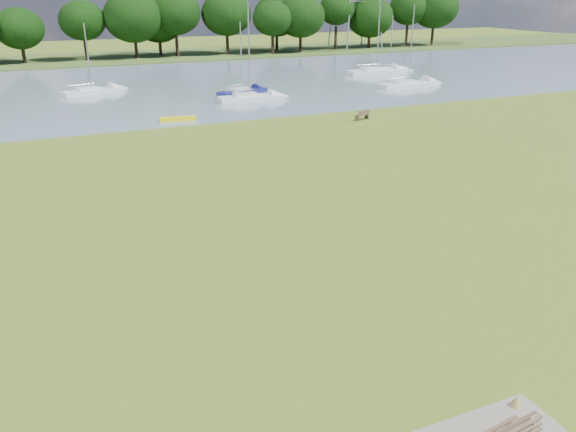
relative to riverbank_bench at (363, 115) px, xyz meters
name	(u,v)px	position (x,y,z in m)	size (l,w,h in m)	color
ground	(271,234)	(-15.47, -18.45, -0.42)	(220.00, 220.00, 0.00)	olive
river	(125,89)	(-15.47, 23.55, -0.42)	(220.00, 40.00, 0.10)	gray
far_bank	(96,59)	(-15.47, 53.55, -0.42)	(220.00, 20.00, 0.40)	#4C6626
riverbank_bench	(363,115)	(0.00, 0.00, 0.00)	(1.42, 0.82, 0.84)	brown
kayak	(178,119)	(-13.95, 5.55, -0.22)	(2.92, 0.68, 0.29)	yellow
tree_line	(77,20)	(-17.74, 49.55, 5.46)	(137.34, 8.15, 9.86)	black
sailboat_0	(92,90)	(-19.09, 21.38, 0.05)	(6.26, 3.59, 6.84)	silver
sailboat_1	(376,70)	(15.05, 22.31, 0.14)	(7.63, 2.31, 9.76)	silver
sailboat_5	(389,69)	(17.52, 23.11, 0.03)	(5.29, 2.27, 6.86)	silver
sailboat_6	(408,83)	(13.01, 12.45, 0.05)	(7.19, 2.36, 8.43)	silver
sailboat_7	(242,90)	(-5.22, 15.05, 0.05)	(5.58, 3.34, 6.99)	navy
sailboat_8	(249,96)	(-5.67, 11.48, 0.10)	(6.07, 1.77, 8.87)	silver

